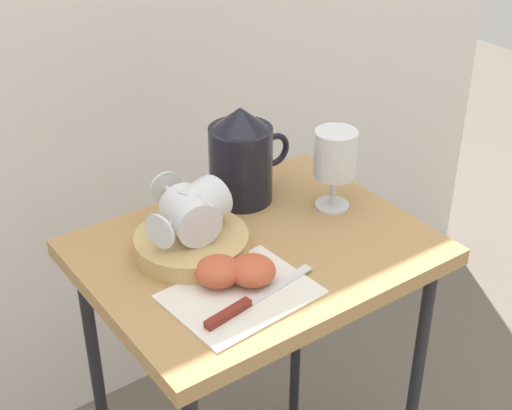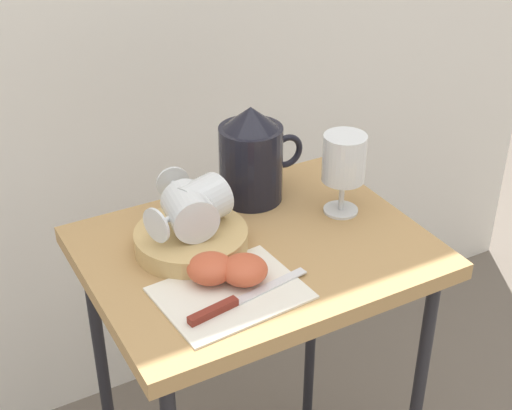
{
  "view_description": "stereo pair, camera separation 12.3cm",
  "coord_description": "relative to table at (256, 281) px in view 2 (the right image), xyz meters",
  "views": [
    {
      "loc": [
        -0.62,
        -0.86,
        1.43
      ],
      "look_at": [
        0.0,
        0.0,
        0.8
      ],
      "focal_mm": 52.25,
      "sensor_mm": 36.0,
      "label": 1
    },
    {
      "loc": [
        -0.51,
        -0.93,
        1.43
      ],
      "look_at": [
        0.0,
        0.0,
        0.8
      ],
      "focal_mm": 52.25,
      "sensor_mm": 36.0,
      "label": 2
    }
  ],
  "objects": [
    {
      "name": "linen_napkin",
      "position": [
        -0.1,
        -0.1,
        0.08
      ],
      "size": [
        0.23,
        0.18,
        0.0
      ],
      "primitive_type": "cube",
      "rotation": [
        0.0,
        0.0,
        0.07
      ],
      "color": "silver",
      "rests_on": "table"
    },
    {
      "name": "wine_glass_tipped_far",
      "position": [
        -0.08,
        0.06,
        0.15
      ],
      "size": [
        0.16,
        0.11,
        0.08
      ],
      "color": "silver",
      "rests_on": "basket_tray"
    },
    {
      "name": "table",
      "position": [
        0.0,
        0.0,
        0.0
      ],
      "size": [
        0.58,
        0.45,
        0.72
      ],
      "color": "#AD8451",
      "rests_on": "ground_plane"
    },
    {
      "name": "knife",
      "position": [
        -0.11,
        -0.13,
        0.09
      ],
      "size": [
        0.22,
        0.05,
        0.01
      ],
      "color": "silver",
      "rests_on": "linen_napkin"
    },
    {
      "name": "pitcher",
      "position": [
        0.07,
        0.15,
        0.15
      ],
      "size": [
        0.17,
        0.12,
        0.19
      ],
      "color": "black",
      "rests_on": "table"
    },
    {
      "name": "wine_glass_upright",
      "position": [
        0.19,
        0.02,
        0.18
      ],
      "size": [
        0.08,
        0.08,
        0.15
      ],
      "color": "silver",
      "rests_on": "table"
    },
    {
      "name": "apple_half_left",
      "position": [
        -0.11,
        -0.06,
        0.1
      ],
      "size": [
        0.08,
        0.08,
        0.04
      ],
      "primitive_type": "ellipsoid",
      "color": "#C15133",
      "rests_on": "linen_napkin"
    },
    {
      "name": "apple_half_right",
      "position": [
        -0.07,
        -0.08,
        0.1
      ],
      "size": [
        0.08,
        0.08,
        0.04
      ],
      "primitive_type": "ellipsoid",
      "color": "#C15133",
      "rests_on": "linen_napkin"
    },
    {
      "name": "basket_tray",
      "position": [
        -0.1,
        0.04,
        0.09
      ],
      "size": [
        0.19,
        0.19,
        0.03
      ],
      "primitive_type": "cylinder",
      "color": "tan",
      "rests_on": "table"
    },
    {
      "name": "wine_glass_tipped_near",
      "position": [
        -0.1,
        0.05,
        0.15
      ],
      "size": [
        0.09,
        0.16,
        0.08
      ],
      "color": "silver",
      "rests_on": "basket_tray"
    }
  ]
}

